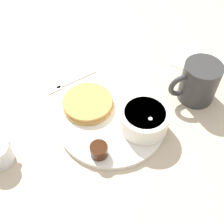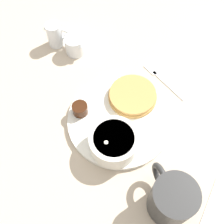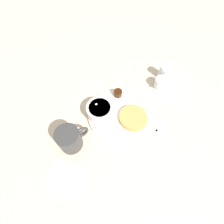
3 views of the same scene
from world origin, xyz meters
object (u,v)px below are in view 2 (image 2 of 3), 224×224
at_px(coffee_mug, 171,199).
at_px(creamer_pitcher_far, 55,35).
at_px(creamer_pitcher_near, 75,45).
at_px(fork, 159,76).
at_px(plate, 119,120).
at_px(bowl, 114,142).

distance_m(coffee_mug, creamer_pitcher_far, 0.50).
xyz_separation_m(creamer_pitcher_near, fork, (0.03, -0.23, -0.02)).
bearing_deg(plate, creamer_pitcher_near, 57.72).
height_order(coffee_mug, fork, coffee_mug).
bearing_deg(plate, fork, -9.51).
xyz_separation_m(plate, coffee_mug, (-0.12, -0.17, 0.04)).
bearing_deg(bowl, creamer_pitcher_near, 49.15).
xyz_separation_m(creamer_pitcher_near, creamer_pitcher_far, (-0.00, 0.06, 0.01)).
height_order(creamer_pitcher_far, fork, creamer_pitcher_far).
relative_size(bowl, fork, 0.75).
distance_m(plate, bowl, 0.08).
relative_size(plate, fork, 1.74).
bearing_deg(fork, coffee_mug, -152.42).
bearing_deg(creamer_pitcher_far, creamer_pitcher_near, -88.15).
bearing_deg(creamer_pitcher_far, bowl, -124.12).
distance_m(plate, fork, 0.16).
bearing_deg(coffee_mug, bowl, 70.99).
bearing_deg(creamer_pitcher_near, plate, -122.28).
bearing_deg(fork, plate, 170.49).
height_order(plate, fork, plate).
xyz_separation_m(bowl, fork, (0.23, -0.00, -0.04)).
relative_size(creamer_pitcher_near, fork, 0.53).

